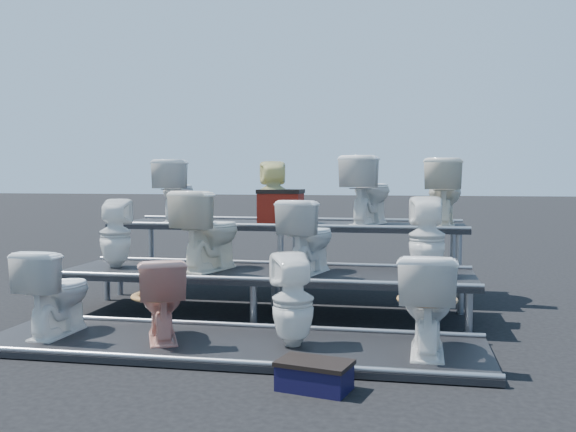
% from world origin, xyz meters
% --- Properties ---
extents(ground, '(80.00, 80.00, 0.00)m').
position_xyz_m(ground, '(0.00, 0.00, 0.00)').
color(ground, black).
rests_on(ground, ground).
extents(tier_front, '(4.20, 1.20, 0.06)m').
position_xyz_m(tier_front, '(0.00, -1.30, 0.03)').
color(tier_front, black).
rests_on(tier_front, ground).
extents(tier_mid, '(4.20, 1.20, 0.46)m').
position_xyz_m(tier_mid, '(0.00, 0.00, 0.23)').
color(tier_mid, black).
rests_on(tier_mid, ground).
extents(tier_back, '(4.20, 1.20, 0.86)m').
position_xyz_m(tier_back, '(0.00, 1.30, 0.43)').
color(tier_back, black).
rests_on(tier_back, ground).
extents(toilet_0, '(0.45, 0.75, 0.75)m').
position_xyz_m(toilet_0, '(-1.56, -1.30, 0.44)').
color(toilet_0, white).
rests_on(toilet_0, tier_front).
extents(toilet_1, '(0.64, 0.78, 0.70)m').
position_xyz_m(toilet_1, '(-0.60, -1.30, 0.41)').
color(toilet_1, '#DA9684').
rests_on(toilet_1, tier_front).
extents(toilet_2, '(0.45, 0.45, 0.75)m').
position_xyz_m(toilet_2, '(0.53, -1.30, 0.44)').
color(toilet_2, white).
rests_on(toilet_2, tier_front).
extents(toilet_3, '(0.46, 0.78, 0.79)m').
position_xyz_m(toilet_3, '(1.59, -1.30, 0.45)').
color(toilet_3, white).
rests_on(toilet_3, tier_front).
extents(toilet_4, '(0.39, 0.39, 0.73)m').
position_xyz_m(toilet_4, '(-1.63, 0.00, 0.83)').
color(toilet_4, white).
rests_on(toilet_4, tier_mid).
extents(toilet_5, '(0.67, 0.91, 0.83)m').
position_xyz_m(toilet_5, '(-0.59, 0.00, 0.87)').
color(toilet_5, white).
rests_on(toilet_5, tier_mid).
extents(toilet_6, '(0.59, 0.81, 0.74)m').
position_xyz_m(toilet_6, '(0.45, 0.00, 0.83)').
color(toilet_6, white).
rests_on(toilet_6, tier_mid).
extents(toilet_7, '(0.37, 0.38, 0.78)m').
position_xyz_m(toilet_7, '(1.62, 0.00, 0.85)').
color(toilet_7, white).
rests_on(toilet_7, tier_mid).
extents(toilet_8, '(0.52, 0.81, 0.77)m').
position_xyz_m(toilet_8, '(-1.44, 1.30, 1.25)').
color(toilet_8, white).
rests_on(toilet_8, tier_back).
extents(toilet_9, '(0.42, 0.43, 0.76)m').
position_xyz_m(toilet_9, '(-0.19, 1.30, 1.24)').
color(toilet_9, '#DAD58A').
rests_on(toilet_9, tier_back).
extents(toilet_10, '(0.67, 0.89, 0.81)m').
position_xyz_m(toilet_10, '(0.96, 1.30, 1.27)').
color(toilet_10, white).
rests_on(toilet_10, tier_back).
extents(toilet_11, '(0.49, 0.79, 0.78)m').
position_xyz_m(toilet_11, '(1.84, 1.30, 1.25)').
color(toilet_11, white).
rests_on(toilet_11, tier_back).
extents(red_crate, '(0.51, 0.41, 0.36)m').
position_xyz_m(red_crate, '(-0.09, 1.28, 1.04)').
color(red_crate, maroon).
rests_on(red_crate, tier_back).
extents(step_stool, '(0.52, 0.38, 0.17)m').
position_xyz_m(step_stool, '(0.83, -2.15, 0.08)').
color(step_stool, black).
rests_on(step_stool, ground).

